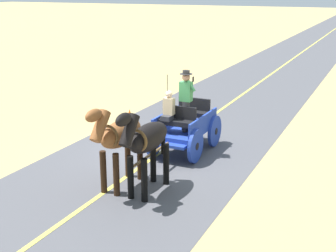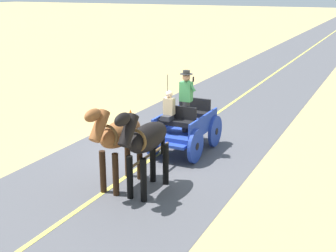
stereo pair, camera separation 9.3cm
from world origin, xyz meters
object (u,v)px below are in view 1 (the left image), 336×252
at_px(horse_off_side, 119,136).
at_px(traffic_cone, 130,116).
at_px(horse_near_side, 146,140).
at_px(horse_drawn_carriage, 184,125).

height_order(horse_off_side, traffic_cone, horse_off_side).
height_order(horse_near_side, traffic_cone, horse_near_side).
bearing_deg(horse_near_side, traffic_cone, -56.19).
bearing_deg(horse_off_side, horse_near_side, 179.63).
height_order(horse_near_side, horse_off_side, same).
distance_m(horse_near_side, horse_off_side, 0.74).
xyz_separation_m(horse_drawn_carriage, traffic_cone, (2.98, -1.94, -0.57)).
bearing_deg(traffic_cone, horse_near_side, 123.81).
bearing_deg(horse_off_side, traffic_cone, -62.48).
distance_m(horse_drawn_carriage, horse_off_side, 3.09).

